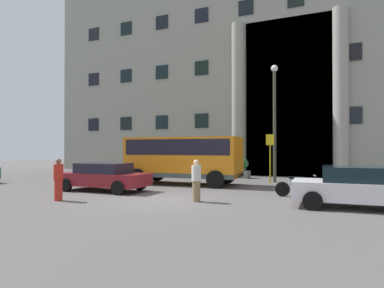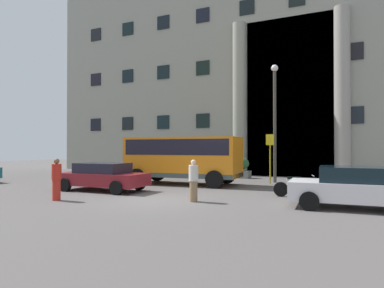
% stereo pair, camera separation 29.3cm
% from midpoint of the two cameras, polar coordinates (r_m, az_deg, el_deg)
% --- Properties ---
extents(ground_plane, '(80.00, 64.00, 0.12)m').
position_cam_midpoint_polar(ground_plane, '(13.26, -6.49, -9.69)').
color(ground_plane, '#585352').
extents(office_building_facade, '(35.60, 9.75, 18.82)m').
position_cam_midpoint_polar(office_building_facade, '(30.40, 11.14, 13.40)').
color(office_building_facade, gray).
rests_on(office_building_facade, ground_plane).
extents(orange_minibus, '(6.41, 3.01, 2.60)m').
position_cam_midpoint_polar(orange_minibus, '(18.68, -1.90, -2.06)').
color(orange_minibus, orange).
rests_on(orange_minibus, ground_plane).
extents(bus_stop_sign, '(0.44, 0.08, 2.77)m').
position_cam_midpoint_polar(bus_stop_sign, '(19.27, 12.64, -1.57)').
color(bus_stop_sign, '#9E9214').
rests_on(bus_stop_sign, ground_plane).
extents(hedge_planter_far_east, '(1.88, 0.90, 1.47)m').
position_cam_midpoint_polar(hedge_planter_far_east, '(23.00, 6.99, -3.91)').
color(hedge_planter_far_east, slate).
rests_on(hedge_planter_far_east, ground_plane).
extents(hedge_planter_east, '(1.61, 0.87, 1.49)m').
position_cam_midpoint_polar(hedge_planter_east, '(26.29, -10.41, -3.49)').
color(hedge_planter_east, '#6F6258').
rests_on(hedge_planter_east, ground_plane).
extents(parked_sedan_far, '(4.36, 2.22, 1.40)m').
position_cam_midpoint_polar(parked_sedan_far, '(12.55, 25.90, -6.56)').
color(parked_sedan_far, silver).
rests_on(parked_sedan_far, ground_plane).
extents(parked_compact_extra, '(4.28, 2.10, 1.31)m').
position_cam_midpoint_polar(parked_compact_extra, '(16.43, -15.21, -5.31)').
color(parked_compact_extra, maroon).
rests_on(parked_compact_extra, ground_plane).
extents(scooter_by_planter, '(1.97, 0.74, 0.89)m').
position_cam_midpoint_polar(scooter_by_planter, '(14.71, 17.07, -6.74)').
color(scooter_by_planter, black).
rests_on(scooter_by_planter, ground_plane).
extents(motorcycle_far_end, '(2.10, 0.55, 0.89)m').
position_cam_midpoint_polar(motorcycle_far_end, '(19.87, -18.15, -5.13)').
color(motorcycle_far_end, black).
rests_on(motorcycle_far_end, ground_plane).
extents(pedestrian_man_crossing, '(0.36, 0.36, 1.58)m').
position_cam_midpoint_polar(pedestrian_man_crossing, '(12.74, 0.08, -6.21)').
color(pedestrian_man_crossing, olive).
rests_on(pedestrian_man_crossing, ground_plane).
extents(pedestrian_woman_with_bag, '(0.36, 0.36, 1.61)m').
position_cam_midpoint_polar(pedestrian_woman_with_bag, '(14.00, -22.21, -5.59)').
color(pedestrian_woman_with_bag, red).
rests_on(pedestrian_woman_with_bag, ground_plane).
extents(lamppost_plaza_centre, '(0.40, 0.40, 6.90)m').
position_cam_midpoint_polar(lamppost_plaza_centre, '(20.40, 13.38, 5.09)').
color(lamppost_plaza_centre, '#3E3B32').
rests_on(lamppost_plaza_centre, ground_plane).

